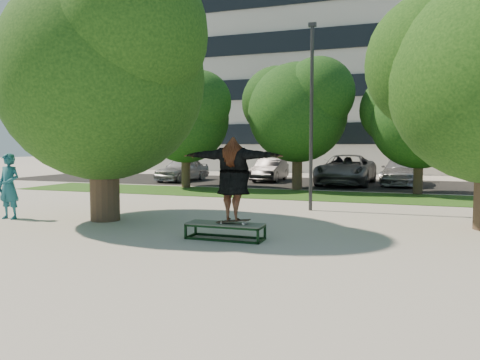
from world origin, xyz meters
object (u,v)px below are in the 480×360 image
at_px(car_silver_a, 182,170).
at_px(car_dark, 270,170).
at_px(lamppost, 311,115).
at_px(tree_left, 101,66).
at_px(bystander, 9,186).
at_px(car_grey, 346,170).
at_px(car_silver_b, 402,172).
at_px(grind_box, 225,231).

xyz_separation_m(car_silver_a, car_dark, (4.93, 1.75, -0.02)).
bearing_deg(lamppost, tree_left, -143.58).
height_order(bystander, car_dark, bystander).
bearing_deg(tree_left, car_dark, 87.54).
relative_size(car_grey, car_silver_b, 1.16).
bearing_deg(grind_box, car_silver_a, 119.62).
height_order(grind_box, bystander, bystander).
xyz_separation_m(tree_left, car_dark, (0.66, 15.41, -3.75)).
distance_m(tree_left, grind_box, 6.24).
height_order(car_dark, car_silver_b, car_silver_b).
xyz_separation_m(grind_box, car_grey, (0.89, 15.94, 0.63)).
bearing_deg(grind_box, car_silver_b, 77.23).
bearing_deg(grind_box, tree_left, 161.15).
bearing_deg(tree_left, car_silver_b, 61.80).
xyz_separation_m(car_dark, car_grey, (4.57, -0.95, 0.14)).
height_order(grind_box, car_silver_b, car_silver_b).
relative_size(grind_box, car_dark, 0.44).
relative_size(tree_left, bystander, 3.68).
bearing_deg(tree_left, car_silver_a, 107.34).
relative_size(bystander, car_grey, 0.33).
height_order(tree_left, car_grey, tree_left).
xyz_separation_m(grind_box, bystander, (-7.05, 0.67, 0.78)).
bearing_deg(car_dark, car_silver_b, -3.95).
relative_size(bystander, car_dark, 0.47).
relative_size(lamppost, car_dark, 1.49).
bearing_deg(bystander, tree_left, 15.46).
bearing_deg(tree_left, car_grey, 70.12).
bearing_deg(car_silver_b, car_grey, -165.15).
distance_m(bystander, car_grey, 17.21).
bearing_deg(bystander, grind_box, -6.71).
bearing_deg(car_silver_b, bystander, -122.09).
xyz_separation_m(bystander, car_grey, (7.94, 15.27, -0.15)).
xyz_separation_m(tree_left, car_grey, (5.23, 14.46, -3.61)).
bearing_deg(lamppost, car_silver_a, 134.43).
distance_m(tree_left, car_dark, 15.87).
distance_m(car_silver_a, car_dark, 5.23).
height_order(tree_left, car_silver_b, tree_left).
xyz_separation_m(bystander, car_silver_b, (10.81, 15.93, -0.24)).
distance_m(car_dark, car_grey, 4.67).
xyz_separation_m(lamppost, car_grey, (-0.06, 10.55, -2.34)).
height_order(tree_left, car_silver_a, tree_left).
relative_size(bystander, car_silver_a, 0.48).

